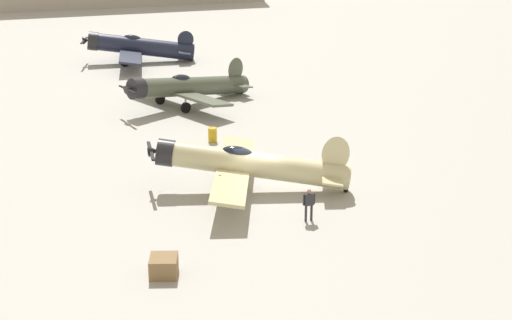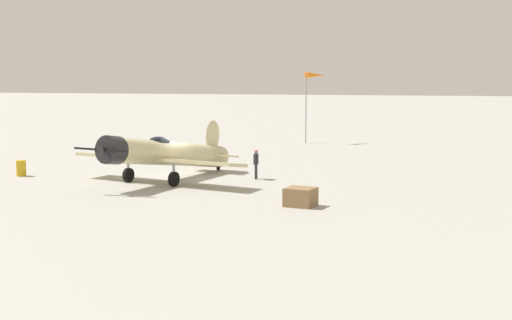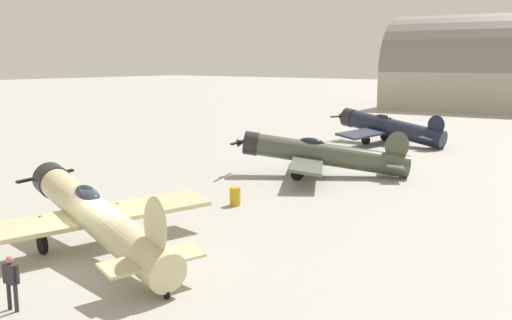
{
  "view_description": "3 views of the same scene",
  "coord_description": "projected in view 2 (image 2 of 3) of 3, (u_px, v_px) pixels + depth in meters",
  "views": [
    {
      "loc": [
        -8.16,
        -39.95,
        16.05
      ],
      "look_at": [
        -0.0,
        0.0,
        1.8
      ],
      "focal_mm": 56.17,
      "sensor_mm": 36.0,
      "label": 1
    },
    {
      "loc": [
        -36.24,
        -15.73,
        5.77
      ],
      "look_at": [
        1.75,
        -4.52,
        1.1
      ],
      "focal_mm": 48.88,
      "sensor_mm": 36.0,
      "label": 2
    },
    {
      "loc": [
        17.16,
        -12.75,
        7.32
      ],
      "look_at": [
        -2.84,
        13.3,
        1.6
      ],
      "focal_mm": 39.99,
      "sensor_mm": 36.0,
      "label": 3
    }
  ],
  "objects": [
    {
      "name": "ground_crew_mechanic",
      "position": [
        256.0,
        161.0,
        39.89
      ],
      "size": [
        0.66,
        0.3,
        1.7
      ],
      "rotation": [
        0.0,
        0.0,
        4.87
      ],
      "color": "#2D2D33",
      "rests_on": "ground_plane"
    },
    {
      "name": "fuel_drum",
      "position": [
        21.0,
        168.0,
        41.17
      ],
      "size": [
        0.6,
        0.6,
        0.94
      ],
      "color": "gold",
      "rests_on": "ground_plane"
    },
    {
      "name": "airplane_foreground",
      "position": [
        165.0,
        154.0,
        39.0
      ],
      "size": [
        10.92,
        10.69,
        3.27
      ],
      "rotation": [
        0.0,
        0.0,
        2.9
      ],
      "color": "beige",
      "rests_on": "ground_plane"
    },
    {
      "name": "equipment_crate",
      "position": [
        301.0,
        197.0,
        31.49
      ],
      "size": [
        1.39,
        1.47,
        0.84
      ],
      "rotation": [
        0.0,
        0.0,
        6.11
      ],
      "color": "olive",
      "rests_on": "ground_plane"
    },
    {
      "name": "windsock_mast",
      "position": [
        315.0,
        78.0,
        62.18
      ],
      "size": [
        2.24,
        1.74,
        6.31
      ],
      "color": "gray",
      "rests_on": "ground_plane"
    },
    {
      "name": "ground_plane",
      "position": [
        171.0,
        180.0,
        39.62
      ],
      "size": [
        400.0,
        400.0,
        0.0
      ],
      "primitive_type": "plane",
      "color": "#A8A59E"
    }
  ]
}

